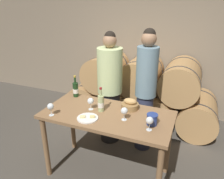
% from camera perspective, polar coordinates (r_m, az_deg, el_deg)
% --- Properties ---
extents(ground_plane, '(10.00, 10.00, 0.00)m').
position_cam_1_polar(ground_plane, '(3.14, -1.11, -20.86)').
color(ground_plane, '#4C473F').
extents(stone_wall_back, '(10.00, 0.12, 3.20)m').
position_cam_1_polar(stone_wall_back, '(4.37, 10.25, 14.81)').
color(stone_wall_back, gray).
rests_on(stone_wall_back, ground_plane).
extents(barrel_stack, '(2.72, 0.94, 1.23)m').
position_cam_1_polar(barrel_stack, '(4.08, 7.44, -0.65)').
color(barrel_stack, tan).
rests_on(barrel_stack, ground_plane).
extents(tasting_table, '(1.54, 0.75, 0.90)m').
position_cam_1_polar(tasting_table, '(2.67, -1.23, -8.62)').
color(tasting_table, olive).
rests_on(tasting_table, ground_plane).
extents(person_left, '(0.37, 0.37, 1.76)m').
position_cam_1_polar(person_left, '(3.32, -0.56, 0.03)').
color(person_left, '#232326').
rests_on(person_left, ground_plane).
extents(person_right, '(0.30, 0.30, 1.82)m').
position_cam_1_polar(person_right, '(3.14, 8.78, -0.33)').
color(person_right, '#2D334C').
rests_on(person_right, ground_plane).
extents(wine_bottle_red, '(0.08, 0.08, 0.30)m').
position_cam_1_polar(wine_bottle_red, '(3.05, -9.48, 0.02)').
color(wine_bottle_red, '#193819').
rests_on(wine_bottle_red, tasting_table).
extents(wine_bottle_white, '(0.08, 0.08, 0.31)m').
position_cam_1_polar(wine_bottle_white, '(2.62, -2.91, -3.58)').
color(wine_bottle_white, '#ADBC7F').
rests_on(wine_bottle_white, tasting_table).
extents(blue_crock, '(0.12, 0.12, 0.13)m').
position_cam_1_polar(blue_crock, '(2.40, 10.43, -7.59)').
color(blue_crock, navy).
rests_on(blue_crock, tasting_table).
extents(bread_basket, '(0.21, 0.21, 0.14)m').
position_cam_1_polar(bread_basket, '(2.70, 4.71, -4.01)').
color(bread_basket, olive).
rests_on(bread_basket, tasting_table).
extents(cheese_plate, '(0.24, 0.24, 0.04)m').
position_cam_1_polar(cheese_plate, '(2.51, -6.39, -7.40)').
color(cheese_plate, white).
rests_on(cheese_plate, tasting_table).
extents(wine_glass_far_left, '(0.08, 0.08, 0.15)m').
position_cam_1_polar(wine_glass_far_left, '(2.61, -15.76, -4.37)').
color(wine_glass_far_left, white).
rests_on(wine_glass_far_left, tasting_table).
extents(wine_glass_left, '(0.08, 0.08, 0.15)m').
position_cam_1_polar(wine_glass_left, '(2.66, -5.60, -3.07)').
color(wine_glass_left, white).
rests_on(wine_glass_left, tasting_table).
extents(wine_glass_center, '(0.08, 0.08, 0.15)m').
position_cam_1_polar(wine_glass_center, '(2.43, 3.23, -5.66)').
color(wine_glass_center, white).
rests_on(wine_glass_center, tasting_table).
extents(wine_glass_right, '(0.08, 0.08, 0.15)m').
position_cam_1_polar(wine_glass_right, '(2.28, 9.81, -8.05)').
color(wine_glass_right, white).
rests_on(wine_glass_right, tasting_table).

